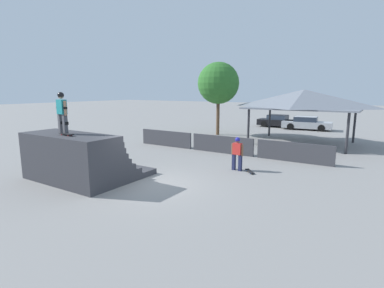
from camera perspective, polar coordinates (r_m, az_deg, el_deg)
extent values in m
plane|color=gray|center=(12.33, -7.95, -7.73)|extent=(160.00, 160.00, 0.00)
cube|color=#38383D|center=(14.16, -18.63, -5.28)|extent=(4.47, 3.71, 0.25)
cube|color=#38383D|center=(13.81, -20.26, -4.69)|extent=(4.47, 2.74, 0.25)
cube|color=#38383D|center=(13.65, -20.92, -3.82)|extent=(4.47, 2.38, 0.25)
cube|color=#38383D|center=(13.53, -21.39, -2.88)|extent=(4.47, 2.14, 0.25)
cube|color=#38383D|center=(13.43, -21.75, -1.90)|extent=(4.47, 1.97, 0.25)
cube|color=#38383D|center=(13.35, -22.04, -0.89)|extent=(4.47, 1.85, 0.25)
cube|color=#38383D|center=(13.28, -22.25, 0.14)|extent=(4.47, 1.77, 0.25)
cube|color=#38383D|center=(13.23, -22.41, 1.19)|extent=(4.47, 1.72, 0.25)
cylinder|color=silver|center=(13.71, -19.56, 2.05)|extent=(4.38, 0.07, 0.07)
cube|color=#4C4C51|center=(13.13, -23.01, 3.45)|extent=(0.17, 0.17, 0.82)
cube|color=black|center=(13.13, -22.91, 3.68)|extent=(0.21, 0.16, 0.12)
cube|color=#4C4C51|center=(13.44, -23.73, 3.54)|extent=(0.17, 0.17, 0.82)
cube|color=black|center=(13.45, -23.63, 3.76)|extent=(0.21, 0.16, 0.12)
cube|color=teal|center=(13.23, -23.59, 6.50)|extent=(0.47, 0.27, 0.58)
cylinder|color=#A87A5B|center=(12.99, -23.01, 6.29)|extent=(0.12, 0.12, 0.58)
cylinder|color=black|center=(12.99, -23.01, 6.34)|extent=(0.18, 0.18, 0.09)
cylinder|color=#A87A5B|center=(13.48, -24.12, 6.32)|extent=(0.12, 0.12, 0.58)
cylinder|color=black|center=(13.48, -24.12, 6.37)|extent=(0.18, 0.18, 0.09)
sphere|color=#A87A5B|center=(13.22, -23.72, 8.39)|extent=(0.23, 0.23, 0.23)
sphere|color=black|center=(13.22, -23.73, 8.52)|extent=(0.25, 0.25, 0.25)
cylinder|color=red|center=(12.70, -21.97, 1.57)|extent=(0.05, 0.03, 0.05)
cylinder|color=red|center=(12.63, -22.51, 1.49)|extent=(0.05, 0.03, 0.05)
cylinder|color=red|center=(13.11, -23.04, 1.75)|extent=(0.05, 0.03, 0.05)
cylinder|color=red|center=(13.05, -23.58, 1.67)|extent=(0.05, 0.03, 0.05)
cube|color=black|center=(12.87, -22.79, 1.77)|extent=(0.79, 0.26, 0.02)
cube|color=black|center=(12.56, -21.99, 1.73)|extent=(0.11, 0.21, 0.02)
cube|color=#1E2347|center=(14.52, 7.98, -3.40)|extent=(0.16, 0.16, 0.77)
cube|color=#1E2347|center=(14.36, 9.16, -3.58)|extent=(0.16, 0.16, 0.77)
cube|color=red|center=(14.30, 8.63, -0.92)|extent=(0.43, 0.24, 0.55)
cylinder|color=brown|center=(14.43, 7.72, -0.97)|extent=(0.11, 0.11, 0.55)
cylinder|color=brown|center=(14.19, 9.55, -1.21)|extent=(0.11, 0.11, 0.55)
sphere|color=brown|center=(14.23, 8.68, 0.71)|extent=(0.21, 0.21, 0.21)
sphere|color=#232399|center=(14.22, 8.68, 0.82)|extent=(0.24, 0.24, 0.24)
cylinder|color=blue|center=(14.43, 10.36, -5.03)|extent=(0.06, 0.06, 0.05)
cylinder|color=blue|center=(14.47, 10.88, -5.00)|extent=(0.06, 0.06, 0.05)
cylinder|color=blue|center=(14.00, 11.04, -5.53)|extent=(0.06, 0.06, 0.05)
cylinder|color=blue|center=(14.05, 11.57, -5.49)|extent=(0.06, 0.06, 0.05)
cube|color=black|center=(14.23, 10.96, -5.13)|extent=(0.67, 0.70, 0.02)
cube|color=black|center=(14.54, 10.47, -4.70)|extent=(0.21, 0.20, 0.02)
cube|color=#3D3D42|center=(20.55, -4.97, 1.06)|extent=(4.03, 0.12, 1.05)
cube|color=#3D3D42|center=(18.28, 5.74, -0.09)|extent=(4.03, 0.12, 1.05)
cube|color=#3D3D42|center=(16.82, 18.88, -1.50)|extent=(4.03, 0.12, 1.05)
cylinder|color=#2D2D33|center=(21.57, 10.70, 3.29)|extent=(0.16, 0.16, 2.49)
cylinder|color=#2D2D33|center=(20.11, 27.50, 1.82)|extent=(0.16, 0.16, 2.49)
cylinder|color=#2D2D33|center=(25.90, 14.56, 4.27)|extent=(0.16, 0.16, 2.49)
cylinder|color=#2D2D33|center=(24.69, 28.54, 3.08)|extent=(0.16, 0.16, 2.49)
cube|color=slate|center=(22.75, 20.43, 6.46)|extent=(7.39, 5.44, 0.10)
pyramid|color=slate|center=(22.72, 20.53, 8.15)|extent=(7.24, 5.33, 1.24)
cylinder|color=brown|center=(25.72, 4.95, 5.21)|extent=(0.28, 0.28, 3.12)
sphere|color=#2D6B28|center=(25.63, 5.05, 11.48)|extent=(3.48, 3.48, 3.48)
cube|color=black|center=(32.42, 16.16, 3.97)|extent=(4.17, 1.78, 0.62)
cube|color=#283342|center=(32.40, 16.02, 4.93)|extent=(1.94, 1.47, 0.46)
cube|color=black|center=(32.38, 16.04, 5.33)|extent=(1.86, 1.43, 0.04)
cylinder|color=black|center=(32.82, 18.66, 3.62)|extent=(0.64, 0.21, 0.64)
cylinder|color=black|center=(31.34, 17.91, 3.37)|extent=(0.64, 0.21, 0.64)
cylinder|color=black|center=(33.56, 14.50, 3.96)|extent=(0.64, 0.21, 0.64)
cylinder|color=black|center=(32.11, 13.57, 3.74)|extent=(0.64, 0.21, 0.64)
cube|color=#A8AAAF|center=(31.10, 21.00, 3.45)|extent=(4.65, 2.18, 0.62)
cube|color=#283342|center=(31.06, 20.85, 4.45)|extent=(2.22, 1.67, 0.46)
cube|color=#A8AAAF|center=(31.04, 20.88, 4.87)|extent=(2.12, 1.62, 0.04)
cylinder|color=black|center=(31.80, 23.61, 3.11)|extent=(0.66, 0.26, 0.64)
cylinder|color=black|center=(30.20, 23.40, 2.79)|extent=(0.66, 0.26, 0.64)
cylinder|color=black|center=(32.08, 18.71, 3.48)|extent=(0.66, 0.26, 0.64)
cylinder|color=black|center=(30.50, 18.25, 3.18)|extent=(0.66, 0.26, 0.64)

